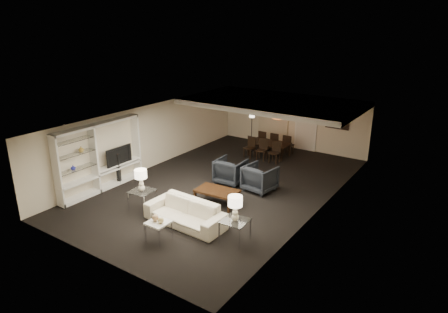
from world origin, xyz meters
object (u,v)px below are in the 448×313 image
Objects in this scene: marble_table at (159,231)px; chair_nr at (275,152)px; coffee_table at (217,197)px; side_table_left at (143,200)px; chair_nm at (262,150)px; sofa at (185,213)px; vase_amber at (81,149)px; armchair_right at (260,178)px; table_lamp_right at (235,208)px; vase_blue at (73,167)px; chair_fl at (264,140)px; dining_table at (269,149)px; table_lamp_left at (141,180)px; chair_fr at (288,145)px; television at (117,155)px; floor_lamp at (252,130)px; side_table_right at (235,231)px; chair_nl at (249,147)px; floor_speaker at (118,169)px; pendant_light at (279,115)px; chair_fm at (276,142)px; armchair_left at (231,171)px.

chair_nr reaches higher than marble_table.
side_table_left is (-1.70, -1.60, 0.07)m from coffee_table.
chair_nm reaches higher than side_table_left.
vase_amber reaches higher than sofa.
armchair_right is (0.60, 1.70, 0.21)m from coffee_table.
vase_amber is 0.21× the size of chair_nr.
vase_blue is (-5.65, -0.75, 0.17)m from table_lamp_right.
chair_nr is 1.00× the size of chair_fl.
marble_table is at bearing -85.13° from dining_table.
table_lamp_left reaches higher than chair_fl.
sofa is 2.74× the size of chair_fr.
television is (-4.52, -2.27, 0.61)m from armchair_right.
marble_table is 8.64m from floor_lamp.
table_lamp_left is 0.78× the size of chair_fl.
side_table_right is at bearing 115.01° from chair_fl.
chair_nl is 1.20m from chair_nr.
side_table_left is 7.39m from chair_fl.
chair_nm is at bearing -91.48° from dining_table.
armchair_right is at bearing 38.91° from vase_amber.
chair_nl is (2.48, 6.83, -0.70)m from vase_blue.
chair_nm is at bearing 35.91° from floor_speaker.
dining_table is at bearing 150.74° from pendant_light.
floor_speaker is at bearing 65.97° from chair_fm.
chair_nl and chair_fr have the same top height.
chair_nl and chair_nm have the same top height.
vase_blue is at bearing -149.27° from coffee_table.
chair_nl is (-3.17, 6.08, -0.52)m from table_lamp_right.
pendant_light is 1.76m from chair_fr.
vase_blue is 0.18× the size of chair_nr.
vase_blue is at bearing 174.88° from marble_table.
table_lamp_left is 3.69× the size of vase_amber.
pendant_light is 0.59× the size of chair_fr.
marble_table is (0.00, -2.70, 0.04)m from coffee_table.
floor_lamp is at bearing 117.36° from side_table_right.
table_lamp_left is at bearing 84.37° from chair_fm.
coffee_table is 4.68m from vase_blue.
chair_nl is (-3.17, 6.08, 0.13)m from side_table_right.
side_table_right is (2.04, -6.43, -1.61)m from pendant_light.
marble_table is at bearing 91.35° from chair_fr.
vase_blue is 7.52m from chair_nm.
pendant_light is 3.18× the size of vase_blue.
marble_table is at bearing -10.48° from vase_amber.
table_lamp_left is at bearing 89.99° from chair_fl.
chair_fm reaches higher than side_table_left.
chair_nr is at bearing 76.77° from side_table_left.
pendant_light is at bearing -97.74° from armchair_left.
side_table_left is 4.09× the size of vase_blue.
table_lamp_left is 0.78× the size of chair_fr.
vase_blue is 7.79m from chair_nr.
armchair_right reaches higher than chair_nm.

